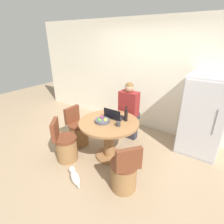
{
  "coord_description": "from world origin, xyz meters",
  "views": [
    {
      "loc": [
        1.65,
        -2.2,
        2.19
      ],
      "look_at": [
        0.02,
        0.2,
        0.92
      ],
      "focal_mm": 28.0,
      "sensor_mm": 36.0,
      "label": 1
    }
  ],
  "objects_px": {
    "chair_near_right_corner": "(124,173)",
    "refrigerator": "(203,116)",
    "fruit_bowl": "(102,120)",
    "dining_table": "(109,133)",
    "chair_near_left_corner": "(66,146)",
    "chair_left_side": "(78,132)",
    "cat": "(75,176)",
    "laptop": "(114,116)",
    "bottle": "(126,115)",
    "person_seated": "(130,110)"
  },
  "relations": [
    {
      "from": "fruit_bowl",
      "to": "laptop",
      "type": "bearing_deg",
      "value": 73.12
    },
    {
      "from": "dining_table",
      "to": "bottle",
      "type": "height_order",
      "value": "bottle"
    },
    {
      "from": "refrigerator",
      "to": "cat",
      "type": "bearing_deg",
      "value": -126.26
    },
    {
      "from": "person_seated",
      "to": "cat",
      "type": "distance_m",
      "value": 1.73
    },
    {
      "from": "refrigerator",
      "to": "chair_left_side",
      "type": "xyz_separation_m",
      "value": [
        -2.2,
        -1.19,
        -0.49
      ]
    },
    {
      "from": "bottle",
      "to": "chair_left_side",
      "type": "bearing_deg",
      "value": -169.81
    },
    {
      "from": "chair_left_side",
      "to": "chair_near_left_corner",
      "type": "xyz_separation_m",
      "value": [
        0.19,
        -0.53,
        0.0
      ]
    },
    {
      "from": "refrigerator",
      "to": "cat",
      "type": "relative_size",
      "value": 3.85
    },
    {
      "from": "dining_table",
      "to": "chair_left_side",
      "type": "xyz_separation_m",
      "value": [
        -0.82,
        0.01,
        -0.25
      ]
    },
    {
      "from": "refrigerator",
      "to": "cat",
      "type": "height_order",
      "value": "refrigerator"
    },
    {
      "from": "refrigerator",
      "to": "bottle",
      "type": "distance_m",
      "value": 1.52
    },
    {
      "from": "fruit_bowl",
      "to": "bottle",
      "type": "relative_size",
      "value": 0.9
    },
    {
      "from": "chair_near_left_corner",
      "to": "bottle",
      "type": "bearing_deg",
      "value": -89.99
    },
    {
      "from": "person_seated",
      "to": "laptop",
      "type": "xyz_separation_m",
      "value": [
        0.0,
        -0.59,
        0.08
      ]
    },
    {
      "from": "person_seated",
      "to": "bottle",
      "type": "bearing_deg",
      "value": 112.54
    },
    {
      "from": "dining_table",
      "to": "chair_left_side",
      "type": "bearing_deg",
      "value": 179.46
    },
    {
      "from": "person_seated",
      "to": "laptop",
      "type": "height_order",
      "value": "person_seated"
    },
    {
      "from": "refrigerator",
      "to": "fruit_bowl",
      "type": "xyz_separation_m",
      "value": [
        -1.46,
        -1.28,
        0.03
      ]
    },
    {
      "from": "laptop",
      "to": "dining_table",
      "type": "bearing_deg",
      "value": 90.03
    },
    {
      "from": "chair_left_side",
      "to": "laptop",
      "type": "height_order",
      "value": "laptop"
    },
    {
      "from": "laptop",
      "to": "cat",
      "type": "xyz_separation_m",
      "value": [
        -0.11,
        -1.01,
        -0.73
      ]
    },
    {
      "from": "chair_left_side",
      "to": "refrigerator",
      "type": "bearing_deg",
      "value": -61.11
    },
    {
      "from": "chair_left_side",
      "to": "bottle",
      "type": "relative_size",
      "value": 2.86
    },
    {
      "from": "refrigerator",
      "to": "chair_near_left_corner",
      "type": "height_order",
      "value": "refrigerator"
    },
    {
      "from": "chair_left_side",
      "to": "cat",
      "type": "xyz_separation_m",
      "value": [
        0.71,
        -0.84,
        -0.21
      ]
    },
    {
      "from": "laptop",
      "to": "cat",
      "type": "height_order",
      "value": "laptop"
    },
    {
      "from": "dining_table",
      "to": "bottle",
      "type": "bearing_deg",
      "value": 39.73
    },
    {
      "from": "refrigerator",
      "to": "chair_near_right_corner",
      "type": "distance_m",
      "value": 1.92
    },
    {
      "from": "chair_left_side",
      "to": "cat",
      "type": "bearing_deg",
      "value": -139.04
    },
    {
      "from": "dining_table",
      "to": "laptop",
      "type": "bearing_deg",
      "value": 90.03
    },
    {
      "from": "chair_near_right_corner",
      "to": "dining_table",
      "type": "bearing_deg",
      "value": -90.0
    },
    {
      "from": "refrigerator",
      "to": "bottle",
      "type": "height_order",
      "value": "refrigerator"
    },
    {
      "from": "refrigerator",
      "to": "fruit_bowl",
      "type": "relative_size",
      "value": 5.99
    },
    {
      "from": "chair_left_side",
      "to": "person_seated",
      "type": "distance_m",
      "value": 1.2
    },
    {
      "from": "laptop",
      "to": "chair_left_side",
      "type": "bearing_deg",
      "value": 11.77
    },
    {
      "from": "person_seated",
      "to": "fruit_bowl",
      "type": "distance_m",
      "value": 0.87
    },
    {
      "from": "person_seated",
      "to": "laptop",
      "type": "relative_size",
      "value": 3.8
    },
    {
      "from": "person_seated",
      "to": "dining_table",
      "type": "bearing_deg",
      "value": 90.02
    },
    {
      "from": "dining_table",
      "to": "chair_near_left_corner",
      "type": "xyz_separation_m",
      "value": [
        -0.63,
        -0.52,
        -0.25
      ]
    },
    {
      "from": "chair_near_left_corner",
      "to": "cat",
      "type": "bearing_deg",
      "value": -159.95
    },
    {
      "from": "chair_near_right_corner",
      "to": "fruit_bowl",
      "type": "distance_m",
      "value": 0.98
    },
    {
      "from": "refrigerator",
      "to": "chair_near_right_corner",
      "type": "height_order",
      "value": "refrigerator"
    },
    {
      "from": "chair_near_left_corner",
      "to": "laptop",
      "type": "xyz_separation_m",
      "value": [
        0.63,
        0.7,
        0.52
      ]
    },
    {
      "from": "chair_left_side",
      "to": "cat",
      "type": "relative_size",
      "value": 2.05
    },
    {
      "from": "chair_near_right_corner",
      "to": "fruit_bowl",
      "type": "height_order",
      "value": "fruit_bowl"
    },
    {
      "from": "chair_near_left_corner",
      "to": "bottle",
      "type": "relative_size",
      "value": 2.86
    },
    {
      "from": "chair_near_left_corner",
      "to": "fruit_bowl",
      "type": "xyz_separation_m",
      "value": [
        0.55,
        0.43,
        0.52
      ]
    },
    {
      "from": "fruit_bowl",
      "to": "bottle",
      "type": "xyz_separation_m",
      "value": [
        0.32,
        0.29,
        0.08
      ]
    },
    {
      "from": "chair_near_right_corner",
      "to": "refrigerator",
      "type": "bearing_deg",
      "value": -164.65
    },
    {
      "from": "dining_table",
      "to": "chair_near_left_corner",
      "type": "relative_size",
      "value": 1.31
    }
  ]
}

